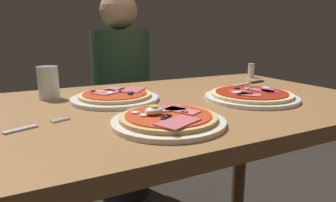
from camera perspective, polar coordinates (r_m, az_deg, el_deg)
The scene contains 9 objects.
dining_table at distance 0.99m, azimuth 1.32°, elevation -6.61°, with size 1.28×0.79×0.75m.
pizza_foreground at distance 0.71m, azimuth 0.04°, elevation -3.52°, with size 0.27×0.27×0.05m.
pizza_across_left at distance 1.02m, azimuth 15.50°, elevation 0.98°, with size 0.30×0.30×0.03m.
pizza_across_right at distance 0.98m, azimuth -10.00°, elevation 0.79°, with size 0.28×0.28×0.03m.
water_glass_far at distance 1.06m, azimuth -21.72°, elevation 2.88°, with size 0.07×0.07×0.11m.
fork at distance 0.76m, azimuth -24.26°, elevation -4.43°, with size 0.15×0.07×0.00m.
knife at distance 1.33m, azimuth 15.37°, elevation 3.35°, with size 0.20×0.05×0.01m.
salt_shaker at distance 1.50m, azimuth 15.51°, elevation 5.57°, with size 0.03×0.03×0.07m.
diner_person at distance 1.73m, azimuth -8.71°, elevation -0.78°, with size 0.32×0.32×1.18m.
Camera 1 is at (-0.45, -0.82, 0.97)m, focal length 32.11 mm.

